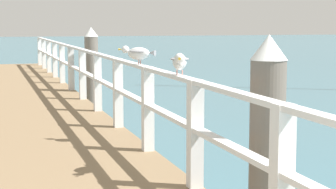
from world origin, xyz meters
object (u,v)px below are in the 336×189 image
object	(u,v)px
dock_piling_far	(92,69)
seagull_foreground	(180,61)
dock_piling_near	(267,145)
seagull_background	(138,53)

from	to	relation	value
dock_piling_far	seagull_foreground	world-z (taller)	dock_piling_far
dock_piling_far	seagull_foreground	xyz separation A→B (m)	(-0.38, -7.04, 0.61)
seagull_foreground	dock_piling_near	bearing A→B (deg)	128.94
dock_piling_near	dock_piling_far	distance (m)	8.07
dock_piling_far	dock_piling_near	bearing A→B (deg)	-90.00
dock_piling_near	seagull_background	bearing A→B (deg)	98.53
dock_piling_near	seagull_foreground	bearing A→B (deg)	110.29
dock_piling_far	seagull_background	distance (m)	5.54
dock_piling_far	seagull_foreground	distance (m)	7.07
dock_piling_near	seagull_background	xyz separation A→B (m)	(-0.39, 2.58, 0.61)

